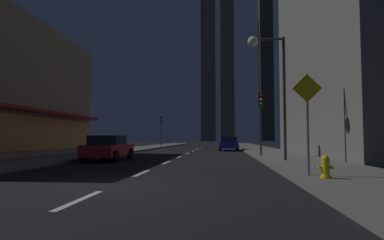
% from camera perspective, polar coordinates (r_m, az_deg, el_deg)
% --- Properties ---
extents(ground_plane, '(78.00, 136.00, 0.10)m').
position_cam_1_polar(ground_plane, '(40.66, 1.23, -5.13)').
color(ground_plane, black).
extents(sidewalk_right, '(4.00, 76.00, 0.15)m').
position_cam_1_polar(sidewalk_right, '(40.75, 11.13, -4.89)').
color(sidewalk_right, '#605E59').
rests_on(sidewalk_right, ground).
extents(sidewalk_left, '(4.00, 76.00, 0.15)m').
position_cam_1_polar(sidewalk_left, '(41.75, -8.43, -4.88)').
color(sidewalk_left, '#605E59').
rests_on(sidewalk_left, ground).
extents(lane_marking_center, '(0.16, 38.60, 0.01)m').
position_cam_1_polar(lane_marking_center, '(24.94, -1.43, -6.20)').
color(lane_marking_center, silver).
rests_on(lane_marking_center, ground).
extents(building_apartment_right, '(11.00, 20.00, 19.41)m').
position_cam_1_polar(building_apartment_right, '(28.39, 30.13, 14.44)').
color(building_apartment_right, slate).
rests_on(building_apartment_right, ground).
extents(skyscraper_distant_tall, '(5.84, 8.51, 61.62)m').
position_cam_1_polar(skyscraper_distant_tall, '(137.29, 2.90, 9.17)').
color(skyscraper_distant_tall, brown).
rests_on(skyscraper_distant_tall, ground).
extents(skyscraper_distant_mid, '(6.58, 6.87, 70.15)m').
position_cam_1_polar(skyscraper_distant_mid, '(160.87, 6.24, 8.90)').
color(skyscraper_distant_mid, '#5F5A47').
rests_on(skyscraper_distant_mid, ground).
extents(skyscraper_distant_short, '(5.98, 6.96, 68.77)m').
position_cam_1_polar(skyscraper_distant_short, '(155.21, 12.94, 9.15)').
color(skyscraper_distant_short, '#38352A').
rests_on(skyscraper_distant_short, ground).
extents(car_parked_near, '(1.98, 4.24, 1.45)m').
position_cam_1_polar(car_parked_near, '(19.26, -14.56, -4.78)').
color(car_parked_near, '#B21919').
rests_on(car_parked_near, ground).
extents(car_parked_far, '(1.98, 4.24, 1.45)m').
position_cam_1_polar(car_parked_far, '(33.88, 6.50, -4.15)').
color(car_parked_far, navy).
rests_on(car_parked_far, ground).
extents(fire_hydrant_yellow_near, '(0.42, 0.30, 0.65)m').
position_cam_1_polar(fire_hydrant_yellow_near, '(10.10, 22.53, -7.75)').
color(fire_hydrant_yellow_near, yellow).
rests_on(fire_hydrant_yellow_near, sidewalk_right).
extents(fire_hydrant_far_left, '(0.42, 0.30, 0.65)m').
position_cam_1_polar(fire_hydrant_far_left, '(26.47, -14.21, -4.96)').
color(fire_hydrant_far_left, gold).
rests_on(fire_hydrant_far_left, sidewalk_left).
extents(traffic_light_near_right, '(0.32, 0.48, 4.20)m').
position_cam_1_polar(traffic_light_near_right, '(21.94, 12.04, 1.80)').
color(traffic_light_near_right, '#2D2D2D').
rests_on(traffic_light_near_right, sidewalk_right).
extents(traffic_light_far_left, '(0.32, 0.48, 4.20)m').
position_cam_1_polar(traffic_light_far_left, '(44.72, -5.51, -0.79)').
color(traffic_light_far_left, '#2D2D2D').
rests_on(traffic_light_far_left, sidewalk_left).
extents(street_lamp_right, '(1.96, 0.56, 6.58)m').
position_cam_1_polar(street_lamp_right, '(17.75, 13.28, 9.12)').
color(street_lamp_right, '#38383D').
rests_on(street_lamp_right, sidewalk_right).
extents(pedestrian_crossing_sign, '(0.91, 0.08, 3.15)m').
position_cam_1_polar(pedestrian_crossing_sign, '(10.67, 19.72, 0.85)').
color(pedestrian_crossing_sign, slate).
rests_on(pedestrian_crossing_sign, sidewalk_right).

